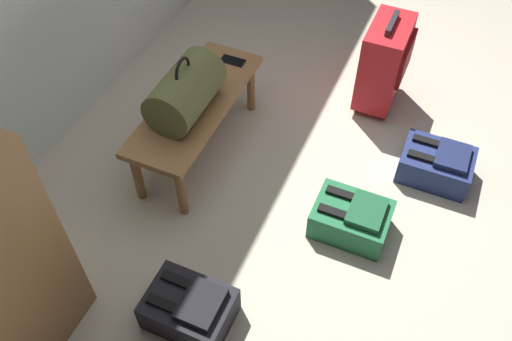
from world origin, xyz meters
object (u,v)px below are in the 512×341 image
object	(u,v)px
duffel_bag_olive	(185,92)
suitcase_upright_red	(384,62)
backpack_navy	(437,164)
bench	(196,109)
backpack_green	(352,218)
cell_phone	(233,61)
backpack_dark	(190,308)

from	to	relation	value
duffel_bag_olive	suitcase_upright_red	size ratio (longest dim) A/B	0.73
duffel_bag_olive	backpack_navy	distance (m)	1.43
bench	duffel_bag_olive	size ratio (longest dim) A/B	2.27
suitcase_upright_red	backpack_navy	distance (m)	0.70
duffel_bag_olive	backpack_green	world-z (taller)	duffel_bag_olive
bench	suitcase_upright_red	bearing A→B (deg)	-45.41
suitcase_upright_red	cell_phone	bearing A→B (deg)	118.70
suitcase_upright_red	backpack_green	size ratio (longest dim) A/B	1.58
duffel_bag_olive	backpack_green	xyz separation A→B (m)	(-0.11, -0.97, -0.42)
bench	cell_phone	bearing A→B (deg)	-5.91
backpack_green	bench	bearing A→B (deg)	78.52
duffel_bag_olive	backpack_dark	world-z (taller)	duffel_bag_olive
backpack_navy	duffel_bag_olive	bearing A→B (deg)	108.24
backpack_green	backpack_dark	distance (m)	0.93
bench	backpack_dark	distance (m)	1.09
cell_phone	backpack_dark	bearing A→B (deg)	-163.04
suitcase_upright_red	backpack_navy	xyz separation A→B (m)	(-0.48, -0.46, -0.21)
cell_phone	bench	bearing A→B (deg)	174.09
bench	backpack_green	distance (m)	1.02
backpack_navy	backpack_dark	xyz separation A→B (m)	(-1.31, 0.84, 0.00)
duffel_bag_olive	suitcase_upright_red	distance (m)	1.25
bench	suitcase_upright_red	xyz separation A→B (m)	(0.82, -0.83, -0.01)
cell_phone	backpack_navy	xyz separation A→B (m)	(-0.04, -1.26, -0.29)
duffel_bag_olive	backpack_dark	bearing A→B (deg)	-152.77
cell_phone	backpack_green	distance (m)	1.14
bench	cell_phone	size ratio (longest dim) A/B	6.94
cell_phone	suitcase_upright_red	xyz separation A→B (m)	(0.43, -0.79, -0.07)
cell_phone	backpack_dark	world-z (taller)	cell_phone
cell_phone	backpack_navy	size ratio (longest dim) A/B	0.38
backpack_dark	backpack_navy	bearing A→B (deg)	-32.88
suitcase_upright_red	backpack_navy	world-z (taller)	suitcase_upright_red
cell_phone	duffel_bag_olive	bearing A→B (deg)	175.14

